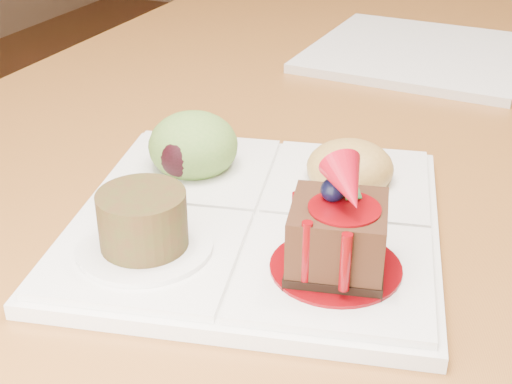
% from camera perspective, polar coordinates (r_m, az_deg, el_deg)
% --- Properties ---
extents(dining_table, '(1.00, 1.80, 0.75)m').
position_cam_1_polar(dining_table, '(0.87, 12.18, 2.75)').
color(dining_table, brown).
rests_on(dining_table, ground).
extents(sampler_plate, '(0.34, 0.34, 0.11)m').
position_cam_1_polar(sampler_plate, '(0.57, -0.15, -0.89)').
color(sampler_plate, white).
rests_on(sampler_plate, dining_table).
extents(second_plate, '(0.29, 0.29, 0.01)m').
position_cam_1_polar(second_plate, '(1.01, 12.99, 10.77)').
color(second_plate, white).
rests_on(second_plate, dining_table).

